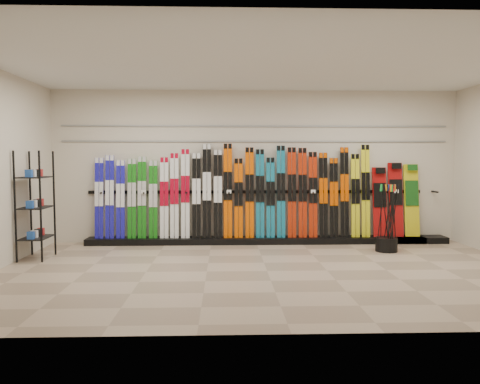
{
  "coord_description": "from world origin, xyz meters",
  "views": [
    {
      "loc": [
        -0.63,
        -6.78,
        1.64
      ],
      "look_at": [
        -0.37,
        1.0,
        1.1
      ],
      "focal_mm": 35.0,
      "sensor_mm": 36.0,
      "label": 1
    }
  ],
  "objects": [
    {
      "name": "back_wall",
      "position": [
        0.0,
        2.5,
        1.5
      ],
      "size": [
        8.0,
        0.0,
        8.0
      ],
      "primitive_type": "plane",
      "rotation": [
        1.57,
        0.0,
        0.0
      ],
      "color": "beige",
      "rests_on": "floor"
    },
    {
      "name": "floor",
      "position": [
        0.0,
        0.0,
        0.0
      ],
      "size": [
        8.0,
        8.0,
        0.0
      ],
      "primitive_type": "plane",
      "color": "gray",
      "rests_on": "ground"
    },
    {
      "name": "ceiling",
      "position": [
        0.0,
        0.0,
        3.0
      ],
      "size": [
        8.0,
        8.0,
        0.0
      ],
      "primitive_type": "plane",
      "rotation": [
        3.14,
        0.0,
        0.0
      ],
      "color": "silver",
      "rests_on": "back_wall"
    },
    {
      "name": "ski_rack_base",
      "position": [
        0.22,
        2.28,
        0.06
      ],
      "size": [
        8.0,
        0.4,
        0.12
      ],
      "primitive_type": "cube",
      "color": "black",
      "rests_on": "floor"
    },
    {
      "name": "slatwall_rail_0",
      "position": [
        0.0,
        2.48,
        2.0
      ],
      "size": [
        7.6,
        0.02,
        0.03
      ],
      "primitive_type": "cube",
      "color": "gray",
      "rests_on": "back_wall"
    },
    {
      "name": "pole_bin",
      "position": [
        2.27,
        1.4,
        0.12
      ],
      "size": [
        0.39,
        0.39,
        0.25
      ],
      "primitive_type": "cylinder",
      "color": "black",
      "rests_on": "floor"
    },
    {
      "name": "slatwall_rail_1",
      "position": [
        0.0,
        2.48,
        2.3
      ],
      "size": [
        7.6,
        0.02,
        0.03
      ],
      "primitive_type": "cube",
      "color": "gray",
      "rests_on": "back_wall"
    },
    {
      "name": "snowboards",
      "position": [
        2.78,
        2.35,
        0.83
      ],
      "size": [
        0.92,
        0.23,
        1.46
      ],
      "color": "#990C0C",
      "rests_on": "ski_rack_base"
    },
    {
      "name": "accessory_rack",
      "position": [
        -3.75,
        1.01,
        0.89
      ],
      "size": [
        0.4,
        0.6,
        1.78
      ],
      "primitive_type": "cube",
      "color": "black",
      "rests_on": "floor"
    },
    {
      "name": "skis",
      "position": [
        -0.4,
        2.3,
        0.95
      ],
      "size": [
        5.37,
        0.18,
        1.83
      ],
      "color": "#1B17A9",
      "rests_on": "ski_rack_base"
    },
    {
      "name": "ski_poles",
      "position": [
        2.3,
        1.39,
        0.61
      ],
      "size": [
        0.39,
        0.36,
        1.18
      ],
      "color": "black",
      "rests_on": "pole_bin"
    }
  ]
}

